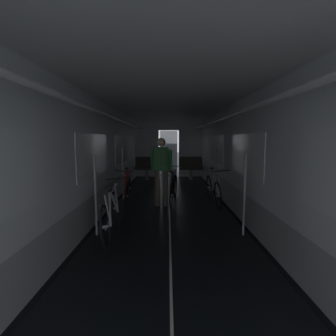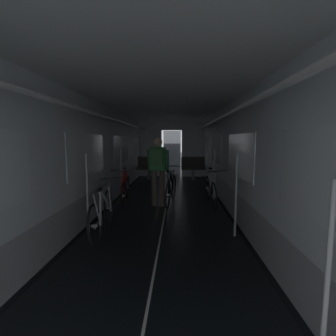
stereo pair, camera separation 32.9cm
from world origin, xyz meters
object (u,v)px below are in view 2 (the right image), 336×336
Objects in this scene: bench_seat_far_left at (149,166)px; person_cyclist_aisle at (158,165)px; bicycle_red at (125,189)px; bicycle_black_in_aisle at (171,189)px; bicycle_silver at (103,213)px; bicycle_white at (211,190)px; bench_seat_far_right at (193,166)px.

person_cyclist_aisle is (0.70, -4.09, 0.45)m from bench_seat_far_left.
bicycle_red is 1.18m from bicycle_black_in_aisle.
bicycle_silver is 3.00m from bicycle_white.
bicycle_red is 1.00× the size of bicycle_silver.
bench_seat_far_left and bench_seat_far_right have the same top height.
bench_seat_far_left is 0.58× the size of bicycle_red.
bicycle_silver is 1.01× the size of bicycle_black_in_aisle.
bicycle_red is 1.00× the size of person_cyclist_aisle.
person_cyclist_aisle is at bearing -139.07° from bicycle_black_in_aisle.
bench_seat_far_right is at bearing 63.48° from bicycle_red.
bicycle_white is at bearing 44.89° from bicycle_silver.
bench_seat_far_left is 0.58× the size of bicycle_white.
bicycle_silver reaches higher than bicycle_white.
bench_seat_far_right is 6.30m from bicycle_silver.
bench_seat_far_left is at bearing 180.00° from bench_seat_far_right.
bicycle_black_in_aisle is at bearing 62.86° from bicycle_silver.
bicycle_silver is 1.00× the size of bicycle_white.
bicycle_black_in_aisle is at bearing -101.63° from bench_seat_far_right.
bench_seat_far_right is at bearing 72.40° from bicycle_silver.
bench_seat_far_left is 6.00m from bicycle_silver.
bench_seat_far_left is at bearing 104.85° from bicycle_black_in_aisle.
bench_seat_far_right is (1.80, 0.00, 0.00)m from bench_seat_far_left.
person_cyclist_aisle is at bearing -80.25° from bench_seat_far_left.
bicycle_black_in_aisle is (0.31, 0.27, -0.63)m from person_cyclist_aisle.
person_cyclist_aisle is (0.81, 1.91, 0.63)m from bicycle_silver.
bench_seat_far_left is 4.17m from person_cyclist_aisle.
bicycle_silver is at bearing -112.90° from person_cyclist_aisle.
bench_seat_far_right reaches higher than bicycle_white.
bicycle_white is (2.03, -3.88, -0.18)m from bench_seat_far_left.
bicycle_red is at bearing 91.55° from bicycle_silver.
bicycle_silver is 2.45m from bicycle_black_in_aisle.
bicycle_black_in_aisle is (1.01, -3.82, -0.18)m from bench_seat_far_left.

